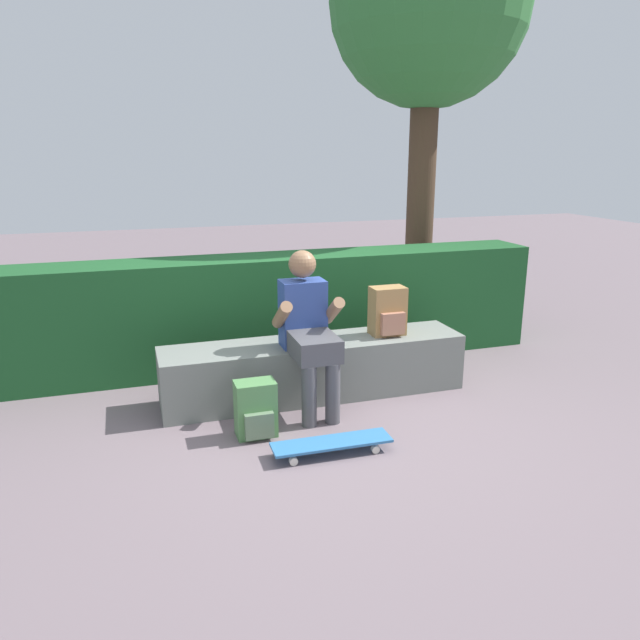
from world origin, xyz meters
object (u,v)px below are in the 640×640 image
at_px(skateboard_near_person, 332,443).
at_px(backpack_on_ground, 256,410).
at_px(backpack_on_bench, 388,312).
at_px(bench_main, 315,368).
at_px(person_skater, 308,326).

relative_size(skateboard_near_person, backpack_on_ground, 2.01).
relative_size(skateboard_near_person, backpack_on_bench, 2.01).
bearing_deg(bench_main, backpack_on_ground, -136.71).
bearing_deg(backpack_on_ground, backpack_on_bench, 24.48).
bearing_deg(backpack_on_bench, backpack_on_ground, -155.52).
height_order(person_skater, backpack_on_ground, person_skater).
xyz_separation_m(bench_main, person_skater, (-0.12, -0.22, 0.43)).
height_order(person_skater, skateboard_near_person, person_skater).
xyz_separation_m(person_skater, backpack_on_bench, (0.75, 0.21, -0.00)).
height_order(skateboard_near_person, backpack_on_ground, backpack_on_ground).
bearing_deg(backpack_on_ground, skateboard_near_person, -44.80).
xyz_separation_m(backpack_on_bench, backpack_on_ground, (-1.24, -0.56, -0.46)).
xyz_separation_m(bench_main, backpack_on_bench, (0.63, -0.01, 0.42)).
relative_size(bench_main, backpack_on_bench, 6.13).
distance_m(bench_main, skateboard_near_person, 1.02).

